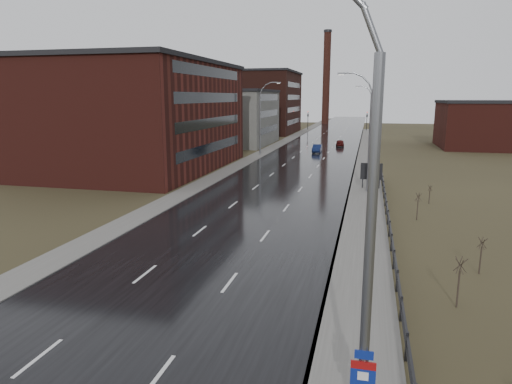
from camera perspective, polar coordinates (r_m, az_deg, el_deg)
The scene contains 23 objects.
road at distance 69.44m, azimuth 6.57°, elevation 4.23°, with size 14.00×300.00×0.06m, color black.
sidewalk_right at distance 44.22m, azimuth 13.47°, elevation -0.26°, with size 3.20×180.00×0.18m, color #595651.
curb_right at distance 44.25m, azimuth 11.50°, elevation -0.17°, with size 0.16×180.00×0.18m, color slate.
sidewalk_left at distance 70.92m, azimuth -0.03°, elevation 4.49°, with size 2.40×260.00×0.12m, color #595651.
warehouse_near at distance 61.03m, azimuth -15.45°, elevation 9.20°, with size 22.44×28.56×13.50m.
warehouse_mid at distance 90.40m, azimuth -3.37°, elevation 9.35°, with size 16.32×20.40×10.50m.
warehouse_far at distance 120.53m, azimuth -1.42°, elevation 11.17°, with size 26.52×24.48×15.50m.
building_right at distance 92.98m, azimuth 27.53°, elevation 7.51°, with size 18.36×16.32×8.50m.
smokestack at distance 159.10m, azimuth 8.79°, elevation 13.98°, with size 2.70×2.70×30.70m.
streetlight_main at distance 10.73m, azimuth 12.37°, elevation -4.85°, with size 3.91×0.29×12.11m.
streetlight_right_mid at distance 44.42m, azimuth 13.71°, elevation 7.28°, with size 3.36×0.28×11.35m.
streetlight_left at distance 72.25m, azimuth 0.74°, elevation 9.22°, with size 3.36×0.28×11.35m.
streetlight_right_far at distance 98.35m, azimuth 13.93°, elevation 9.57°, with size 3.36×0.28×11.35m.
guardrail at distance 27.94m, azimuth 16.66°, elevation -6.15°, with size 0.10×53.05×1.10m.
shrub_c at distance 22.06m, azimuth 24.02°, elevation -10.14°, with size 0.55×0.58×2.30m.
shrub_d at distance 26.60m, azimuth 26.30°, elevation -7.05°, with size 0.47×0.50×1.98m.
shrub_e at distance 36.17m, azimuth 19.55°, elevation -1.63°, with size 0.50×0.53×2.10m.
shrub_f at distance 42.16m, azimuth 20.87°, elevation -0.24°, with size 0.39×0.41×1.62m.
billboard at distance 46.54m, azimuth 14.22°, elevation 2.42°, with size 2.11×0.17×2.70m.
traffic_light_left at distance 129.45m, azimuth 6.52°, elevation 9.74°, with size 0.58×2.73×5.30m.
traffic_light_right at distance 128.38m, azimuth 13.72°, elevation 9.47°, with size 0.58×2.73×5.30m.
car_near at distance 76.64m, azimuth 7.64°, elevation 5.38°, with size 1.37×3.94×1.30m, color #0C1740.
car_far at distance 86.78m, azimuth 10.47°, elevation 6.02°, with size 1.50×3.73×1.27m, color #470D0B.
Camera 1 is at (8.65, -8.30, 9.08)m, focal length 32.00 mm.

